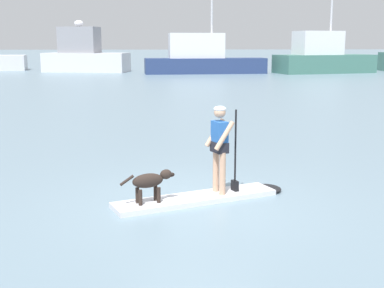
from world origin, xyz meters
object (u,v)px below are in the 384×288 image
Objects in this scene: person_paddler at (220,143)px; dog at (150,181)px; paddleboard at (207,197)px; moored_boat_far_port at (322,57)px; moored_boat_outer at (202,58)px; moored_boat_center at (84,55)px.

person_paddler is 1.68× the size of dog.
paddleboard is 0.29× the size of moored_boat_far_port.
person_paddler reaches higher than dog.
dog is 0.08× the size of moored_boat_outer.
moored_boat_center reaches higher than paddleboard.
moored_boat_far_port is (23.14, -3.60, -0.15)m from moored_boat_center.
paddleboard is at bearing -95.12° from moored_boat_outer.
person_paddler is 42.85m from moored_boat_far_port.
moored_boat_outer reaches higher than moored_boat_center.
dog reaches higher than paddleboard.
moored_boat_outer reaches higher than person_paddler.
person_paddler is at bearing -79.41° from moored_boat_center.
moored_boat_center is (-7.92, 43.86, 1.60)m from paddleboard.
moored_boat_far_port is (16.28, 40.68, 1.01)m from dog.
moored_boat_center is 0.74× the size of moored_boat_far_port.
moored_boat_center is at bearing 100.23° from paddleboard.
dog is 44.82m from moored_boat_center.
paddleboard is at bearing -110.71° from moored_boat_far_port.
moored_boat_outer is at bearing 85.24° from person_paddler.
person_paddler is at bearing -110.43° from moored_boat_far_port.
person_paddler is 0.14× the size of moored_boat_far_port.
moored_boat_center is at bearing 98.81° from dog.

